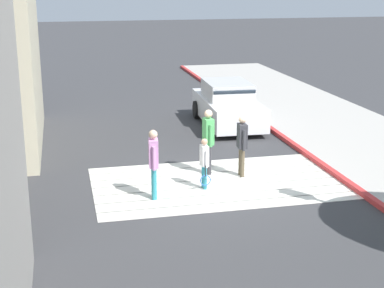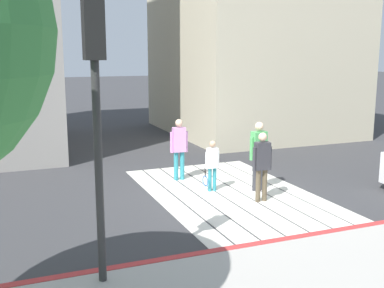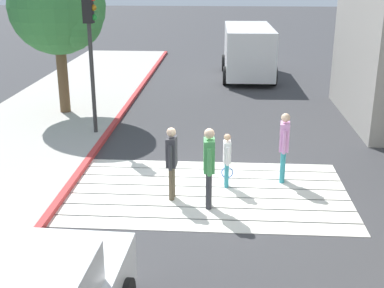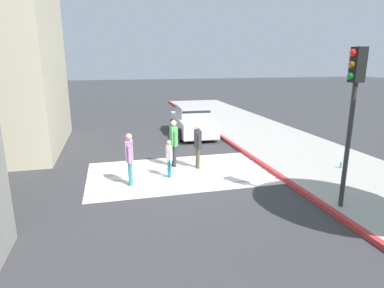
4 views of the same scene
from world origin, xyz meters
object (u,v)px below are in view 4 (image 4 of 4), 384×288
at_px(pedestrian_adult_trailing, 130,155).
at_px(car_parked_near_curb, 193,121).
at_px(pedestrian_child_with_racket, 169,157).
at_px(pedestrian_adult_side, 174,140).
at_px(water_bottle, 341,165).
at_px(pedestrian_adult_lead, 198,143).
at_px(traffic_light_corner, 353,97).

bearing_deg(pedestrian_adult_trailing, car_parked_near_curb, -119.54).
xyz_separation_m(car_parked_near_curb, pedestrian_child_with_racket, (2.42, 6.25, 0.01)).
bearing_deg(pedestrian_adult_side, car_parked_near_curb, -111.69).
bearing_deg(pedestrian_child_with_racket, car_parked_near_curb, -111.18).
bearing_deg(car_parked_near_curb, pedestrian_adult_side, 68.31).
height_order(water_bottle, pedestrian_adult_lead, pedestrian_adult_lead).
relative_size(pedestrian_adult_lead, pedestrian_adult_trailing, 0.97).
relative_size(traffic_light_corner, pedestrian_adult_trailing, 2.47).
relative_size(car_parked_near_curb, traffic_light_corner, 1.03).
bearing_deg(water_bottle, pedestrian_child_with_racket, -8.18).
distance_m(water_bottle, pedestrian_adult_side, 6.19).
distance_m(traffic_light_corner, pedestrian_child_with_racket, 5.86).
height_order(water_bottle, pedestrian_adult_side, pedestrian_adult_side).
distance_m(traffic_light_corner, pedestrian_adult_trailing, 6.57).
xyz_separation_m(pedestrian_adult_trailing, pedestrian_child_with_racket, (-1.34, -0.39, -0.26)).
xyz_separation_m(pedestrian_adult_trailing, pedestrian_adult_side, (-1.73, -1.52, 0.04)).
xyz_separation_m(water_bottle, pedestrian_adult_side, (5.80, -2.01, 0.81)).
bearing_deg(water_bottle, traffic_light_corner, 51.42).
relative_size(pedestrian_adult_side, pedestrian_child_with_racket, 1.36).
bearing_deg(traffic_light_corner, pedestrian_child_with_racket, -42.17).
relative_size(car_parked_near_curb, pedestrian_adult_lead, 2.62).
bearing_deg(pedestrian_adult_trailing, pedestrian_child_with_racket, -163.69).
distance_m(water_bottle, pedestrian_adult_trailing, 7.58).
bearing_deg(water_bottle, car_parked_near_curb, -62.22).
height_order(car_parked_near_curb, traffic_light_corner, traffic_light_corner).
xyz_separation_m(water_bottle, pedestrian_adult_lead, (4.97, -1.63, 0.74)).
distance_m(traffic_light_corner, pedestrian_adult_lead, 5.58).
xyz_separation_m(water_bottle, pedestrian_child_with_racket, (6.18, -0.89, 0.51)).
relative_size(pedestrian_adult_lead, pedestrian_adult_side, 0.93).
bearing_deg(traffic_light_corner, pedestrian_adult_side, -52.69).
height_order(pedestrian_adult_trailing, pedestrian_adult_side, pedestrian_adult_side).
height_order(pedestrian_adult_lead, pedestrian_adult_side, pedestrian_adult_side).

